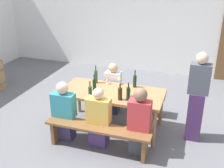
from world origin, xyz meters
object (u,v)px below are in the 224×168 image
wine_bottle_3 (120,94)px  wine_bottle_5 (90,92)px  wine_bottle_2 (128,94)px  wine_bottle_4 (94,85)px  tasting_table (112,96)px  standing_host (197,99)px  wine_glass_3 (120,78)px  wine_bottle_0 (135,81)px  wine_bottle_1 (96,76)px  bench_near (98,132)px  seated_guest_near_2 (139,123)px  wine_glass_1 (107,79)px  wine_glass_2 (143,93)px  seated_guest_far_0 (113,89)px  seated_guest_near_0 (64,112)px  bench_far (123,95)px  seated_guest_near_1 (99,119)px  wine_glass_0 (129,90)px

wine_bottle_3 → wine_bottle_5: bearing=-169.0°
wine_bottle_2 → wine_bottle_4: wine_bottle_2 is taller
tasting_table → standing_host: 1.48m
wine_bottle_4 → wine_glass_3: size_ratio=1.73×
wine_bottle_0 → wine_bottle_1: size_ratio=0.93×
bench_near → wine_bottle_0: 1.24m
tasting_table → bench_near: tasting_table is taller
wine_bottle_0 → wine_bottle_2: wine_bottle_0 is taller
seated_guest_near_2 → wine_bottle_2: bearing=38.8°
wine_bottle_3 → bench_near: bearing=-116.0°
wine_glass_1 → wine_bottle_2: bearing=-44.6°
wine_bottle_3 → wine_glass_2: bearing=21.5°
wine_bottle_1 → seated_guest_far_0: size_ratio=0.33×
wine_glass_2 → wine_glass_3: wine_glass_3 is taller
wine_bottle_4 → wine_bottle_3: bearing=-22.0°
tasting_table → seated_guest_near_0: (-0.68, -0.59, -0.16)m
wine_bottle_4 → wine_glass_1: 0.38m
tasting_table → bench_far: tasting_table is taller
wine_glass_3 → seated_guest_near_1: seated_guest_near_1 is taller
tasting_table → wine_bottle_3: size_ratio=6.34×
wine_glass_0 → standing_host: standing_host is taller
wine_glass_0 → seated_guest_near_1: size_ratio=0.16×
wine_glass_0 → bench_far: bearing=112.2°
standing_host → seated_guest_near_0: bearing=18.3°
wine_bottle_2 → wine_glass_0: 0.16m
wine_bottle_2 → wine_bottle_5: bearing=-169.0°
bench_far → wine_bottle_5: size_ratio=5.76×
bench_far → wine_bottle_2: wine_bottle_2 is taller
wine_glass_3 → seated_guest_near_0: size_ratio=0.17×
wine_bottle_0 → wine_bottle_5: bearing=-131.0°
wine_bottle_0 → wine_bottle_5: wine_bottle_0 is taller
wine_bottle_5 → seated_guest_near_0: (-0.40, -0.23, -0.35)m
tasting_table → wine_bottle_2: (0.37, -0.24, 0.20)m
wine_bottle_5 → bench_near: bearing=-54.1°
wine_bottle_1 → wine_bottle_4: bearing=-73.2°
bench_far → wine_bottle_5: wine_bottle_5 is taller
wine_glass_1 → seated_guest_near_0: bearing=-117.9°
wine_glass_3 → wine_bottle_5: bearing=-111.9°
wine_bottle_1 → wine_bottle_2: bearing=-34.3°
bench_near → seated_guest_near_2: seated_guest_near_2 is taller
wine_bottle_5 → wine_glass_3: (0.30, 0.74, 0.02)m
bench_near → seated_guest_far_0: size_ratio=1.63×
bench_far → wine_glass_3: size_ratio=9.88×
seated_guest_far_0 → wine_glass_0: bearing=36.9°
tasting_table → wine_glass_1: 0.42m
wine_bottle_4 → seated_guest_near_0: 0.74m
seated_guest_near_2 → wine_bottle_3: bearing=52.2°
wine_bottle_2 → wine_bottle_4: 0.72m
wine_bottle_5 → wine_glass_2: wine_bottle_5 is taller
seated_guest_far_0 → wine_glass_1: bearing=-5.6°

